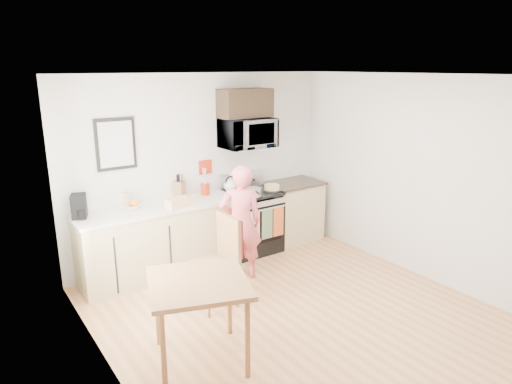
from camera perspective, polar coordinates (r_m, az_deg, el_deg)
floor at (r=5.20m, az=6.23°, el=-15.72°), size 4.60×4.60×0.00m
back_wall at (r=6.50m, az=-6.81°, el=3.08°), size 4.00×0.04×2.60m
left_wall at (r=3.72m, az=-17.31°, el=-7.11°), size 0.04×4.60×2.60m
right_wall at (r=6.13m, az=20.89°, el=1.40°), size 0.04×4.60×2.60m
ceiling at (r=4.45m, az=7.23°, el=14.27°), size 4.00×4.60×0.04m
window at (r=4.39m, az=-20.35°, el=-0.50°), size 0.06×1.40×1.50m
cabinet_left at (r=6.16m, az=-11.82°, el=-6.12°), size 2.10×0.60×0.90m
countertop_left at (r=6.01m, az=-12.07°, el=-1.95°), size 2.14×0.64×0.04m
cabinet_right at (r=7.25m, az=4.56°, el=-2.51°), size 0.84×0.60×0.90m
countertop_right at (r=7.12m, az=4.64°, el=1.09°), size 0.88×0.64×0.04m
range at (r=6.78m, az=-0.57°, el=-3.87°), size 0.76×0.70×1.16m
microwave at (r=6.55m, az=-1.12°, el=7.37°), size 0.76×0.51×0.42m
upper_cabinet at (r=6.54m, az=-1.36°, el=11.06°), size 0.76×0.35×0.40m
wall_art at (r=5.94m, az=-17.14°, el=5.75°), size 0.50×0.04×0.65m
wall_trivet at (r=6.51m, az=-6.36°, el=3.12°), size 0.20×0.02×0.20m
person at (r=5.83m, az=-1.95°, el=-3.87°), size 0.65×0.56×1.51m
dining_table at (r=4.25m, az=-7.20°, el=-12.07°), size 0.97×0.97×0.82m
chair at (r=5.26m, az=-3.98°, el=-6.93°), size 0.51×0.46×1.06m
knife_block at (r=6.31m, az=-9.56°, el=0.29°), size 0.15×0.17×0.23m
utensil_crock at (r=6.41m, az=-6.38°, el=1.00°), size 0.13×0.13×0.38m
fruit_bowl at (r=5.98m, az=-15.31°, el=-1.61°), size 0.27×0.27×0.11m
milk_carton at (r=5.92m, az=-16.18°, el=-1.14°), size 0.11×0.11×0.23m
coffee_maker at (r=5.78m, az=-21.23°, el=-1.76°), size 0.22×0.27×0.29m
bread_bag at (r=5.90m, az=-9.58°, el=-1.31°), size 0.36×0.22×0.12m
cake at (r=6.66m, az=2.00°, el=0.53°), size 0.27×0.27×0.09m
kettle at (r=6.58m, az=-3.22°, el=0.87°), size 0.19×0.19×0.24m
pot at (r=6.37m, az=-0.34°, el=-0.00°), size 0.22×0.37×0.11m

